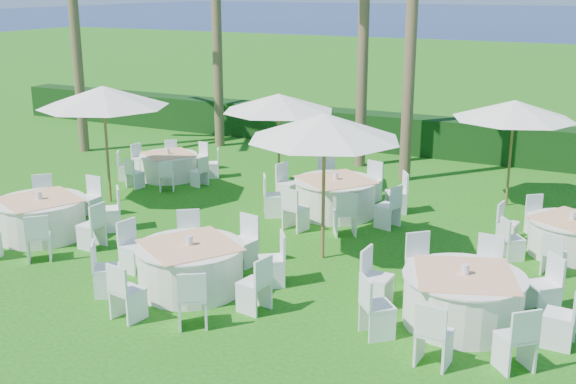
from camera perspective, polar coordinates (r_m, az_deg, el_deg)
name	(u,v)px	position (r m, az deg, el deg)	size (l,w,h in m)	color
ground	(252,294)	(13.01, -2.88, -8.04)	(120.00, 120.00, 0.00)	#165E10
hedge	(437,137)	(23.53, 11.72, 4.27)	(34.00, 1.00, 1.20)	black
banquet_table_a	(41,217)	(16.57, -18.94, -1.87)	(3.38, 3.38, 1.02)	white
banquet_table_b	(190,266)	(13.13, -7.71, -5.81)	(3.42, 3.42, 1.02)	white
banquet_table_c	(463,298)	(12.09, 13.67, -8.12)	(3.46, 3.46, 1.04)	white
banquet_table_d	(169,166)	(20.61, -9.40, 2.07)	(2.83, 2.83, 0.87)	white
banquet_table_e	(335,196)	(17.21, 3.76, -0.31)	(3.43, 3.43, 1.03)	white
banquet_table_f	(570,236)	(15.74, 21.40, -3.27)	(2.97, 2.97, 0.90)	white
umbrella_a	(103,96)	(18.26, -14.40, 7.33)	(3.20, 3.20, 2.93)	brown
umbrella_b	(324,127)	(13.87, 2.90, 5.19)	(3.03, 3.03, 2.95)	brown
umbrella_c	(279,102)	(18.71, -0.74, 7.09)	(2.95, 2.95, 2.60)	brown
umbrella_d	(514,110)	(18.26, 17.45, 6.22)	(2.97, 2.97, 2.63)	brown
palm_b	(364,21)	(21.37, 6.00, 13.32)	(4.40, 4.10, 7.70)	brown
palm_f	(75,26)	(24.21, -16.50, 12.48)	(4.35, 4.28, 7.19)	brown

